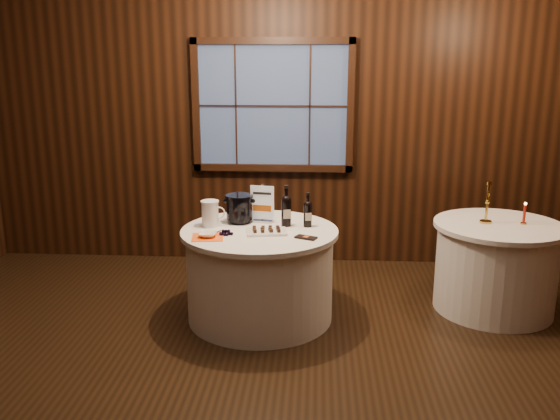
# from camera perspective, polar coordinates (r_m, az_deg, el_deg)

# --- Properties ---
(ground) EXTENTS (6.00, 6.00, 0.00)m
(ground) POSITION_cam_1_polar(r_m,az_deg,el_deg) (4.20, -3.26, -15.92)
(ground) COLOR black
(ground) RESTS_ON ground
(back_wall) EXTENTS (6.00, 0.10, 3.00)m
(back_wall) POSITION_cam_1_polar(r_m,az_deg,el_deg) (6.13, -0.69, 9.03)
(back_wall) COLOR black
(back_wall) RESTS_ON ground
(main_table) EXTENTS (1.28, 1.28, 0.77)m
(main_table) POSITION_cam_1_polar(r_m,az_deg,el_deg) (4.93, -1.94, -6.14)
(main_table) COLOR white
(main_table) RESTS_ON ground
(side_table) EXTENTS (1.08, 1.08, 0.77)m
(side_table) POSITION_cam_1_polar(r_m,az_deg,el_deg) (5.42, 20.03, -5.13)
(side_table) COLOR white
(side_table) RESTS_ON ground
(sign_stand) EXTENTS (0.20, 0.12, 0.33)m
(sign_stand) POSITION_cam_1_polar(r_m,az_deg,el_deg) (5.00, -1.69, 0.07)
(sign_stand) COLOR #ADADB4
(sign_stand) RESTS_ON main_table
(port_bottle_left) EXTENTS (0.08, 0.09, 0.34)m
(port_bottle_left) POSITION_cam_1_polar(r_m,az_deg,el_deg) (4.87, 0.60, 0.15)
(port_bottle_left) COLOR black
(port_bottle_left) RESTS_ON main_table
(port_bottle_right) EXTENTS (0.07, 0.08, 0.29)m
(port_bottle_right) POSITION_cam_1_polar(r_m,az_deg,el_deg) (4.86, 2.68, -0.19)
(port_bottle_right) COLOR black
(port_bottle_right) RESTS_ON main_table
(ice_bucket) EXTENTS (0.24, 0.24, 0.24)m
(ice_bucket) POSITION_cam_1_polar(r_m,az_deg,el_deg) (4.99, -3.93, 0.20)
(ice_bucket) COLOR black
(ice_bucket) RESTS_ON main_table
(chocolate_plate) EXTENTS (0.35, 0.26, 0.05)m
(chocolate_plate) POSITION_cam_1_polar(r_m,az_deg,el_deg) (4.71, -1.31, -2.00)
(chocolate_plate) COLOR white
(chocolate_plate) RESTS_ON main_table
(chocolate_box) EXTENTS (0.18, 0.14, 0.01)m
(chocolate_box) POSITION_cam_1_polar(r_m,az_deg,el_deg) (4.58, 2.51, -2.66)
(chocolate_box) COLOR black
(chocolate_box) RESTS_ON main_table
(grape_bunch) EXTENTS (0.17, 0.07, 0.04)m
(grape_bunch) POSITION_cam_1_polar(r_m,az_deg,el_deg) (4.67, -5.24, -2.18)
(grape_bunch) COLOR black
(grape_bunch) RESTS_ON main_table
(glass_pitcher) EXTENTS (0.20, 0.15, 0.22)m
(glass_pitcher) POSITION_cam_1_polar(r_m,az_deg,el_deg) (4.91, -6.72, -0.32)
(glass_pitcher) COLOR white
(glass_pitcher) RESTS_ON main_table
(orange_napkin) EXTENTS (0.27, 0.27, 0.00)m
(orange_napkin) POSITION_cam_1_polar(r_m,az_deg,el_deg) (4.63, -6.98, -2.60)
(orange_napkin) COLOR #FE5C15
(orange_napkin) RESTS_ON main_table
(cracker_bowl) EXTENTS (0.14, 0.14, 0.03)m
(cracker_bowl) POSITION_cam_1_polar(r_m,az_deg,el_deg) (4.63, -6.98, -2.37)
(cracker_bowl) COLOR white
(cracker_bowl) RESTS_ON orange_napkin
(brass_candlestick) EXTENTS (0.10, 0.10, 0.36)m
(brass_candlestick) POSITION_cam_1_polar(r_m,az_deg,el_deg) (5.27, 19.28, 0.18)
(brass_candlestick) COLOR #BB933A
(brass_candlestick) RESTS_ON side_table
(red_candle) EXTENTS (0.05, 0.05, 0.19)m
(red_candle) POSITION_cam_1_polar(r_m,az_deg,el_deg) (5.35, 22.45, -0.49)
(red_candle) COLOR #BB933A
(red_candle) RESTS_ON side_table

